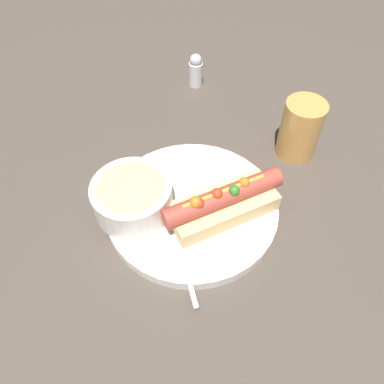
{
  "coord_description": "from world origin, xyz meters",
  "views": [
    {
      "loc": [
        -0.28,
        -0.17,
        0.46
      ],
      "look_at": [
        0.0,
        0.0,
        0.05
      ],
      "focal_mm": 35.0,
      "sensor_mm": 36.0,
      "label": 1
    }
  ],
  "objects_px": {
    "salt_shaker": "(196,70)",
    "soup_bowl": "(132,196)",
    "hot_dog": "(223,203)",
    "spoon": "(175,229)",
    "drinking_glass": "(300,129)"
  },
  "relations": [
    {
      "from": "drinking_glass",
      "to": "salt_shaker",
      "type": "xyz_separation_m",
      "value": [
        0.08,
        0.24,
        -0.02
      ]
    },
    {
      "from": "drinking_glass",
      "to": "spoon",
      "type": "bearing_deg",
      "value": 162.08
    },
    {
      "from": "spoon",
      "to": "salt_shaker",
      "type": "bearing_deg",
      "value": -19.77
    },
    {
      "from": "salt_shaker",
      "to": "drinking_glass",
      "type": "bearing_deg",
      "value": -107.68
    },
    {
      "from": "spoon",
      "to": "salt_shaker",
      "type": "height_order",
      "value": "salt_shaker"
    },
    {
      "from": "soup_bowl",
      "to": "drinking_glass",
      "type": "distance_m",
      "value": 0.29
    },
    {
      "from": "soup_bowl",
      "to": "drinking_glass",
      "type": "bearing_deg",
      "value": -31.5
    },
    {
      "from": "soup_bowl",
      "to": "salt_shaker",
      "type": "bearing_deg",
      "value": 15.5
    },
    {
      "from": "hot_dog",
      "to": "drinking_glass",
      "type": "height_order",
      "value": "drinking_glass"
    },
    {
      "from": "soup_bowl",
      "to": "spoon",
      "type": "relative_size",
      "value": 0.91
    },
    {
      "from": "hot_dog",
      "to": "salt_shaker",
      "type": "relative_size",
      "value": 2.45
    },
    {
      "from": "salt_shaker",
      "to": "soup_bowl",
      "type": "bearing_deg",
      "value": -164.5
    },
    {
      "from": "soup_bowl",
      "to": "drinking_glass",
      "type": "xyz_separation_m",
      "value": [
        0.25,
        -0.15,
        0.0
      ]
    },
    {
      "from": "hot_dog",
      "to": "soup_bowl",
      "type": "distance_m",
      "value": 0.13
    },
    {
      "from": "hot_dog",
      "to": "salt_shaker",
      "type": "xyz_separation_m",
      "value": [
        0.27,
        0.2,
        -0.01
      ]
    }
  ]
}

